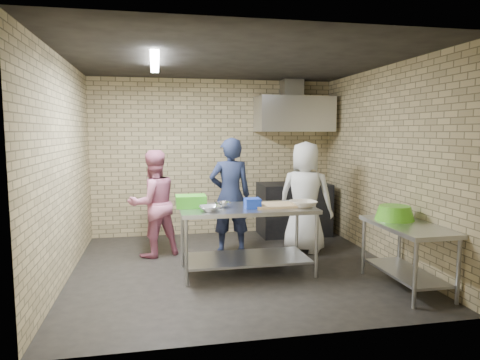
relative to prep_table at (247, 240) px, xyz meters
name	(u,v)px	position (x,y,z in m)	size (l,w,h in m)	color
floor	(236,268)	(-0.11, 0.19, -0.42)	(4.20, 4.20, 0.00)	black
ceiling	(235,60)	(-0.11, 0.19, 2.28)	(4.20, 4.20, 0.00)	black
back_wall	(214,157)	(-0.11, 2.19, 0.93)	(4.20, 0.06, 2.70)	tan
front_wall	(279,185)	(-0.11, -1.81, 0.93)	(4.20, 0.06, 2.70)	tan
left_wall	(64,169)	(-2.21, 0.19, 0.93)	(0.06, 4.00, 2.70)	tan
right_wall	(384,164)	(1.99, 0.19, 0.93)	(0.06, 4.00, 2.70)	tan
prep_table	(247,240)	(0.00, 0.00, 0.00)	(1.70, 0.85, 0.85)	#A8AAAF
side_counter	(406,256)	(1.69, -0.91, -0.05)	(0.60, 1.20, 0.75)	silver
stove	(294,209)	(1.24, 1.84, 0.03)	(1.20, 0.70, 0.90)	black
range_hood	(294,114)	(1.24, 1.89, 1.68)	(1.30, 0.60, 0.60)	silver
hood_duct	(292,89)	(1.24, 2.04, 2.13)	(0.35, 0.30, 0.30)	#A5A8AD
wall_shelf	(307,125)	(1.54, 2.08, 1.50)	(0.80, 0.20, 0.04)	#3F2B19
fluorescent_fixture	(155,62)	(-1.11, 0.19, 2.22)	(0.10, 1.25, 0.08)	white
green_crate	(191,201)	(-0.70, 0.12, 0.50)	(0.38, 0.28, 0.15)	green
blue_tub	(252,203)	(0.05, -0.10, 0.49)	(0.19, 0.19, 0.12)	#1737B0
cutting_board	(274,205)	(0.35, -0.02, 0.44)	(0.52, 0.40, 0.03)	tan
mixing_bowl_a	(210,208)	(-0.50, -0.20, 0.46)	(0.26, 0.26, 0.07)	silver
mixing_bowl_b	(223,205)	(-0.30, 0.05, 0.46)	(0.20, 0.20, 0.06)	#B6BABE
ceramic_bowl	(303,204)	(0.70, -0.15, 0.46)	(0.33, 0.33, 0.08)	beige
green_basin	(395,213)	(1.67, -0.66, 0.41)	(0.46, 0.46, 0.17)	#59C626
bottle_red	(293,119)	(1.29, 2.08, 1.61)	(0.07, 0.07, 0.18)	#B22619
bottle_green	(315,120)	(1.69, 2.08, 1.59)	(0.06, 0.06, 0.15)	green
man_navy	(230,195)	(-0.05, 0.96, 0.43)	(0.62, 0.41, 1.71)	black
woman_pink	(153,204)	(-1.17, 0.97, 0.35)	(0.75, 0.58, 1.54)	#C36785
woman_white	(305,197)	(1.05, 0.75, 0.40)	(0.81, 0.53, 1.66)	silver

